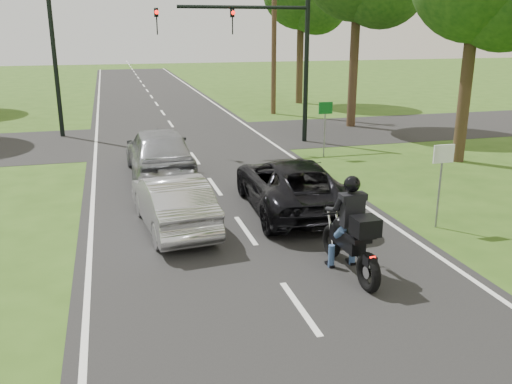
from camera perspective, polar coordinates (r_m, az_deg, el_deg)
ground at (r=9.97m, az=4.64°, el=-12.09°), size 140.00×140.00×0.00m
road at (r=19.05m, az=-5.52°, el=2.20°), size 8.00×100.00×0.01m
cross_road at (r=24.84m, az=-7.91°, el=5.59°), size 60.00×7.00×0.01m
motorcycle_rider at (r=11.05m, az=10.05°, el=-4.62°), size 0.68×2.42×2.08m
dark_suv at (r=14.80m, az=3.71°, el=0.81°), size 2.62×5.24×1.42m
silver_sedan at (r=13.56m, az=-8.76°, el=-1.04°), size 1.84×4.24×1.36m
silver_suv at (r=18.39m, az=-10.14°, el=4.23°), size 2.10×5.03×1.70m
traffic_signal at (r=23.08m, az=0.88°, el=15.23°), size 6.38×0.44×6.00m
signal_pole_far at (r=26.33m, az=-20.32°, el=11.95°), size 0.20×0.20×6.00m
utility_pole_far at (r=31.56m, az=1.92°, el=17.40°), size 1.60×0.28×10.00m
sign_white at (r=13.96m, az=19.02°, el=2.62°), size 0.55×0.07×2.12m
sign_green at (r=20.99m, az=7.30°, el=7.96°), size 0.55×0.07×2.12m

